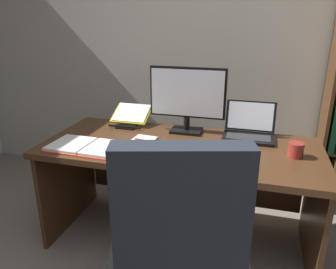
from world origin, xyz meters
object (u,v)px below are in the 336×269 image
Objects in this scene: keyboard at (171,152)px; reading_stand_with_book at (131,116)px; computer_mouse at (221,157)px; pen at (145,140)px; open_binder at (88,147)px; notepad at (142,141)px; desk at (183,167)px; monitor at (187,99)px; laptop at (249,130)px; coffee_mug at (296,150)px.

reading_stand_with_book is at bearing 132.77° from keyboard.
computer_mouse reaches higher than pen.
open_binder is at bearing -174.62° from keyboard.
desk is at bearing 20.03° from notepad.
open_binder is (-0.55, -0.29, 0.20)m from desk.
reading_stand_with_book is (-0.46, 0.49, 0.06)m from keyboard.
monitor reaches higher than open_binder.
computer_mouse is 0.91m from reading_stand_with_book.
monitor is at bearing 95.41° from desk.
notepad is (-0.26, -0.10, 0.20)m from desk.
laptop is at bearing 44.76° from keyboard.
desk is at bearing -27.72° from reading_stand_with_book.
laptop reaches higher than keyboard.
reading_stand_with_book reaches higher than computer_mouse.
computer_mouse is (0.30, 0.00, 0.01)m from keyboard.
pen reaches higher than notepad.
notepad is 1.50× the size of pen.
reading_stand_with_book reaches higher than coffee_mug.
monitor is at bearing -7.68° from reading_stand_with_book.
desk is at bearing 30.18° from open_binder.
laptop is 0.67× the size of open_binder.
monitor reaches higher than computer_mouse.
pen reaches higher than desk.
monitor is 0.48m from laptop.
laptop reaches higher than pen.
pen is at bearing 146.14° from keyboard.
open_binder is at bearing -137.75° from monitor.
coffee_mug is at bearing -15.63° from reading_stand_with_book.
keyboard is 0.30m from computer_mouse.
notepad is (0.21, -0.34, -0.06)m from reading_stand_with_book.
reading_stand_with_book reaches higher than open_binder.
monitor is 5.93× the size of coffee_mug.
computer_mouse is at bearing -158.71° from coffee_mug.
monitor reaches higher than desk.
monitor is 0.49m from reading_stand_with_book.
desk is 0.60m from reading_stand_with_book.
computer_mouse is 0.74× the size of pen.
pen is (-0.22, -0.28, -0.23)m from monitor.
coffee_mug reaches higher than keyboard.
pen is 1.54× the size of coffee_mug.
reading_stand_with_book is (-0.76, 0.49, 0.05)m from computer_mouse.
laptop is 1.20× the size of reading_stand_with_book.
laptop is 0.62m from keyboard.
monitor is 5.20× the size of computer_mouse.
keyboard reaches higher than notepad.
notepad reaches higher than desk.
open_binder reaches higher than desk.
desk is 0.52m from laptop.
keyboard is at bearing -167.17° from coffee_mug.
computer_mouse is at bearing -15.40° from notepad.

